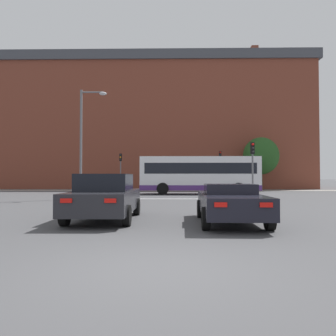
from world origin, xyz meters
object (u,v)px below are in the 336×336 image
traffic_light_near_right (253,160)px  traffic_light_far_left (121,166)px  car_roadster_right (230,203)px  pedestrian_waiting (216,180)px  pedestrian_walking_east (199,181)px  traffic_light_far_right (220,164)px  car_saloon_left (105,197)px  bus_crossing_lead (199,174)px  street_lamp_junction (85,133)px

traffic_light_near_right → traffic_light_far_left: bearing=131.6°
car_roadster_right → traffic_light_far_left: bearing=108.5°
car_roadster_right → pedestrian_waiting: (2.93, 26.15, 0.45)m
pedestrian_walking_east → pedestrian_waiting: bearing=-151.6°
traffic_light_far_left → pedestrian_waiting: (10.45, 1.55, -1.59)m
traffic_light_far_right → car_roadster_right: bearing=-97.4°
traffic_light_far_left → car_saloon_left: bearing=-82.0°
traffic_light_far_left → pedestrian_waiting: traffic_light_far_left is taller
car_saloon_left → traffic_light_far_left: traffic_light_far_left is taller
bus_crossing_lead → traffic_light_far_right: 7.63m
car_saloon_left → street_lamp_junction: street_lamp_junction is taller
bus_crossing_lead → traffic_light_near_right: bearing=-151.0°
car_saloon_left → pedestrian_waiting: 26.40m
bus_crossing_lead → traffic_light_far_left: (-7.94, 6.75, 0.98)m
pedestrian_waiting → pedestrian_walking_east: (-1.97, -0.80, -0.06)m
car_roadster_right → pedestrian_walking_east: 25.37m
traffic_light_far_right → traffic_light_near_right: 12.79m
traffic_light_far_right → street_lamp_junction: 17.62m
bus_crossing_lead → pedestrian_walking_east: bus_crossing_lead is taller
car_roadster_right → traffic_light_near_right: size_ratio=1.18×
pedestrian_waiting → pedestrian_walking_east: pedestrian_waiting is taller
bus_crossing_lead → pedestrian_waiting: 8.70m
car_saloon_left → bus_crossing_lead: bus_crossing_lead is taller
car_roadster_right → street_lamp_junction: size_ratio=0.62×
bus_crossing_lead → street_lamp_junction: size_ratio=1.39×
traffic_light_far_right → pedestrian_walking_east: bearing=167.6°
car_saloon_left → street_lamp_junction: 11.55m
traffic_light_far_left → pedestrian_walking_east: bearing=5.1°
pedestrian_waiting → traffic_light_far_right: bearing=133.7°
traffic_light_far_left → pedestrian_walking_east: traffic_light_far_left is taller
traffic_light_far_left → pedestrian_walking_east: (8.48, 0.75, -1.65)m
pedestrian_walking_east → bus_crossing_lead: bearing=92.2°
street_lamp_junction → pedestrian_walking_east: bearing=58.8°
bus_crossing_lead → street_lamp_junction: 10.88m
car_saloon_left → car_roadster_right: 4.21m
bus_crossing_lead → traffic_light_far_left: 10.47m
traffic_light_far_right → car_saloon_left: bearing=-107.0°
traffic_light_near_right → street_lamp_junction: street_lamp_junction is taller
car_saloon_left → traffic_light_far_right: traffic_light_far_right is taller
pedestrian_waiting → traffic_light_near_right: bearing=123.6°
street_lamp_junction → pedestrian_waiting: size_ratio=3.92×
street_lamp_junction → pedestrian_walking_east: (8.64, 14.25, -3.36)m
traffic_light_far_right → pedestrian_waiting: traffic_light_far_right is taller
traffic_light_far_right → traffic_light_near_right: size_ratio=1.11×
traffic_light_near_right → car_roadster_right: bearing=-106.7°
traffic_light_far_right → traffic_light_far_left: 10.76m
traffic_light_far_left → pedestrian_waiting: bearing=8.5°
bus_crossing_lead → pedestrian_walking_east: size_ratio=5.71×
pedestrian_walking_east → traffic_light_far_right: bearing=173.8°
traffic_light_far_left → street_lamp_junction: (-0.16, -13.50, 1.71)m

